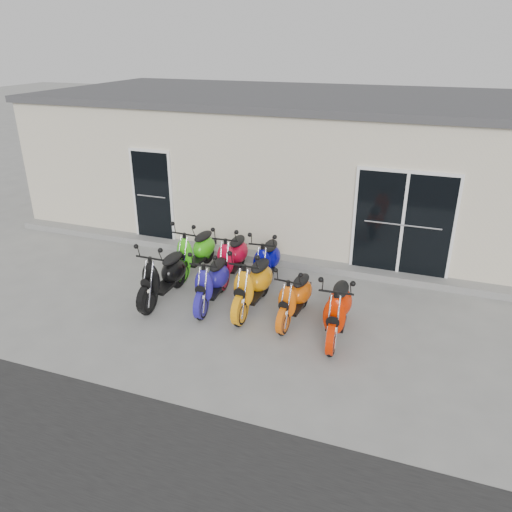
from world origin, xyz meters
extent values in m
plane|color=gray|center=(0.00, 0.00, 0.00)|extent=(80.00, 80.00, 0.00)
cube|color=beige|center=(0.00, 5.20, 1.60)|extent=(14.00, 6.00, 3.20)
cube|color=#3F3F42|center=(0.00, 5.20, 3.28)|extent=(14.20, 6.20, 0.16)
cube|color=gray|center=(0.00, 2.02, 0.07)|extent=(14.00, 0.40, 0.15)
cube|color=black|center=(-3.20, 2.17, 1.26)|extent=(1.07, 0.08, 2.22)
cube|color=black|center=(2.60, 2.17, 1.26)|extent=(2.02, 0.08, 2.22)
camera|label=1|loc=(3.05, -7.79, 4.68)|focal=35.00mm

